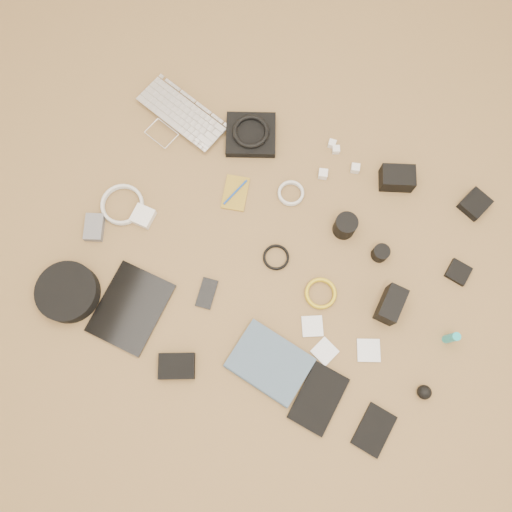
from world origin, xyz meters
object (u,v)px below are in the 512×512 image
at_px(headphone_case, 68,292).
at_px(paperback, 255,387).
at_px(dslr_camera, 397,178).
at_px(laptop, 173,123).
at_px(tablet, 131,308).
at_px(phone, 207,293).

height_order(headphone_case, paperback, headphone_case).
relative_size(dslr_camera, headphone_case, 0.57).
xyz_separation_m(headphone_case, paperback, (0.72, -0.06, -0.02)).
relative_size(laptop, dslr_camera, 2.97).
distance_m(laptop, headphone_case, 0.74).
height_order(dslr_camera, tablet, dslr_camera).
xyz_separation_m(tablet, paperback, (0.50, -0.09, 0.01)).
bearing_deg(paperback, tablet, 90.87).
distance_m(laptop, phone, 0.68).
relative_size(laptop, phone, 3.37).
distance_m(dslr_camera, paperback, 0.91).
bearing_deg(headphone_case, tablet, 8.35).
bearing_deg(phone, dslr_camera, 46.65).
relative_size(laptop, paperback, 1.42).
bearing_deg(paperback, headphone_case, 96.45).
bearing_deg(dslr_camera, paperback, -122.67).
relative_size(tablet, headphone_case, 1.30).
xyz_separation_m(phone, headphone_case, (-0.45, -0.18, 0.03)).
distance_m(dslr_camera, phone, 0.82).
relative_size(phone, headphone_case, 0.50).
bearing_deg(headphone_case, paperback, -4.49).
height_order(laptop, headphone_case, headphone_case).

